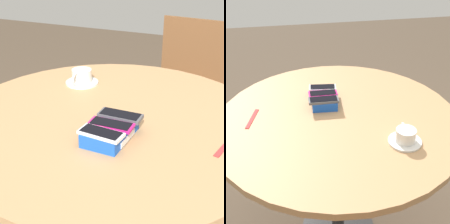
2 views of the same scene
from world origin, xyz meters
The scene contains 8 objects.
round_table centered at (0.00, 0.00, 0.68)m, with size 1.09×1.09×0.79m.
phone_box centered at (-0.13, -0.05, 0.81)m, with size 0.19×0.13×0.04m.
phone_white centered at (-0.19, -0.04, 0.84)m, with size 0.07×0.14×0.01m.
phone_magenta centered at (-0.13, -0.05, 0.83)m, with size 0.06×0.14×0.01m.
phone_gray centered at (-0.07, -0.05, 0.84)m, with size 0.06×0.14×0.01m.
saucer centered at (0.24, 0.23, 0.79)m, with size 0.13×0.13×0.01m, color silver.
coffee_cup centered at (0.23, 0.23, 0.82)m, with size 0.11×0.08×0.05m.
chair_near_window centered at (0.91, -0.08, 0.48)m, with size 0.44×0.44×0.91m.
Camera 1 is at (-1.04, -0.41, 1.36)m, focal length 60.00 mm.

